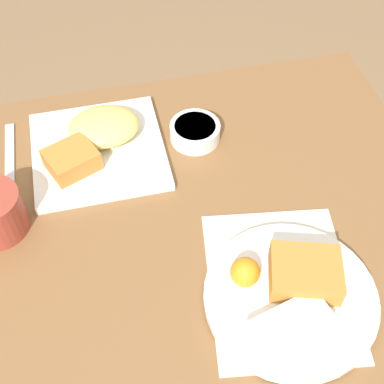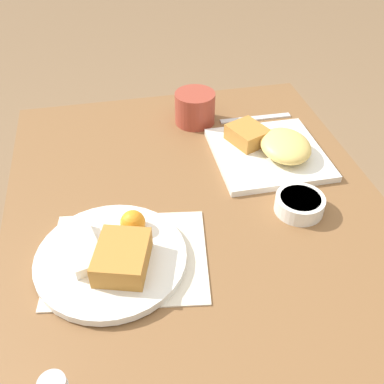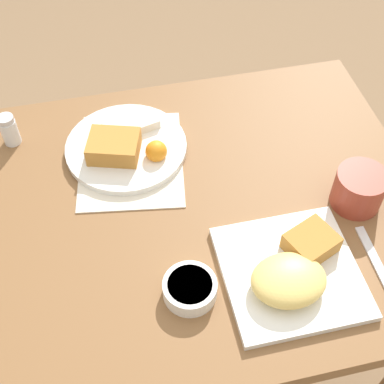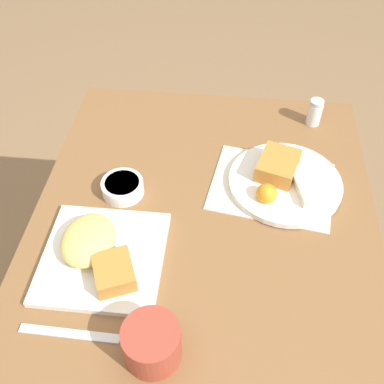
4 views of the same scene
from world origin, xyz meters
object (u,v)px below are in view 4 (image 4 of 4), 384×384
salt_shaker (314,114)px  coffee_mug (152,343)px  plate_square_near (99,252)px  sauce_ramekin (123,187)px  plate_oval_far (284,179)px  butter_knife (69,334)px

salt_shaker → coffee_mug: coffee_mug is taller
plate_square_near → sauce_ramekin: bearing=177.3°
plate_square_near → salt_shaker: bearing=136.4°
plate_oval_far → salt_shaker: salt_shaker is taller
plate_square_near → plate_oval_far: 0.43m
sauce_ramekin → butter_knife: bearing=-4.2°
butter_knife → coffee_mug: coffee_mug is taller
butter_knife → coffee_mug: (0.02, 0.15, 0.04)m
salt_shaker → butter_knife: (0.62, -0.46, -0.03)m
plate_square_near → plate_oval_far: (-0.23, 0.36, -0.00)m
plate_oval_far → salt_shaker: size_ratio=3.62×
salt_shaker → coffee_mug: size_ratio=0.73×
plate_oval_far → sauce_ramekin: size_ratio=2.73×
salt_shaker → plate_oval_far: bearing=-19.7°
coffee_mug → plate_oval_far: bearing=151.0°
plate_square_near → sauce_ramekin: (-0.18, 0.01, -0.00)m
sauce_ramekin → salt_shaker: (-0.29, 0.43, 0.01)m
plate_oval_far → salt_shaker: (-0.23, 0.08, 0.01)m
plate_oval_far → salt_shaker: bearing=160.3°
butter_knife → plate_oval_far: bearing=47.1°
sauce_ramekin → plate_square_near: bearing=-2.7°
sauce_ramekin → salt_shaker: size_ratio=1.32×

